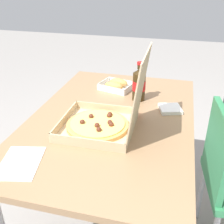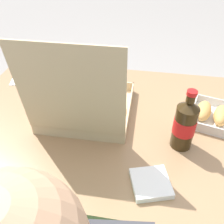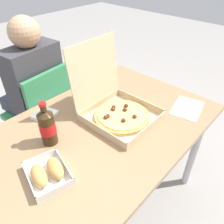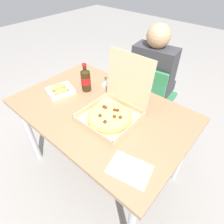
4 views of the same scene
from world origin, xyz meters
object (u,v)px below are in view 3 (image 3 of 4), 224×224
(napkin_pile, at_px, (45,115))
(diner_person, at_px, (32,84))
(bread_side_box, at_px, (48,173))
(cola_bottle, at_px, (47,126))
(chair, at_px, (43,111))
(paper_menu, at_px, (187,108))
(pizza_box_open, at_px, (117,108))

(napkin_pile, bearing_deg, diner_person, 68.33)
(bread_side_box, relative_size, cola_bottle, 0.99)
(chair, relative_size, paper_menu, 3.95)
(pizza_box_open, height_order, bread_side_box, pizza_box_open)
(paper_menu, bearing_deg, pizza_box_open, 130.11)
(diner_person, bearing_deg, paper_menu, -65.84)
(cola_bottle, bearing_deg, pizza_box_open, -15.52)
(bread_side_box, distance_m, napkin_pile, 0.41)
(paper_menu, bearing_deg, cola_bottle, 140.54)
(cola_bottle, height_order, paper_menu, cola_bottle)
(bread_side_box, bearing_deg, chair, 61.14)
(diner_person, relative_size, cola_bottle, 5.14)
(pizza_box_open, distance_m, paper_menu, 0.41)
(cola_bottle, bearing_deg, napkin_pile, 63.40)
(cola_bottle, bearing_deg, paper_menu, -27.02)
(chair, xyz_separation_m, diner_person, (-0.01, 0.06, 0.21))
(bread_side_box, xyz_separation_m, cola_bottle, (0.12, 0.16, 0.07))
(pizza_box_open, distance_m, bread_side_box, 0.49)
(bread_side_box, bearing_deg, cola_bottle, 52.48)
(pizza_box_open, xyz_separation_m, paper_menu, (0.33, -0.25, -0.05))
(napkin_pile, bearing_deg, paper_menu, -42.11)
(bread_side_box, xyz_separation_m, paper_menu, (0.81, -0.19, -0.02))
(pizza_box_open, bearing_deg, diner_person, 98.18)
(cola_bottle, xyz_separation_m, napkin_pile, (0.09, 0.19, -0.08))
(chair, relative_size, cola_bottle, 3.71)
(paper_menu, distance_m, napkin_pile, 0.80)
(paper_menu, xyz_separation_m, napkin_pile, (-0.59, 0.54, 0.01))
(diner_person, bearing_deg, napkin_pile, -111.67)
(cola_bottle, bearing_deg, diner_person, 66.77)
(cola_bottle, bearing_deg, bread_side_box, -127.52)
(chair, relative_size, bread_side_box, 3.74)
(chair, height_order, bread_side_box, chair)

